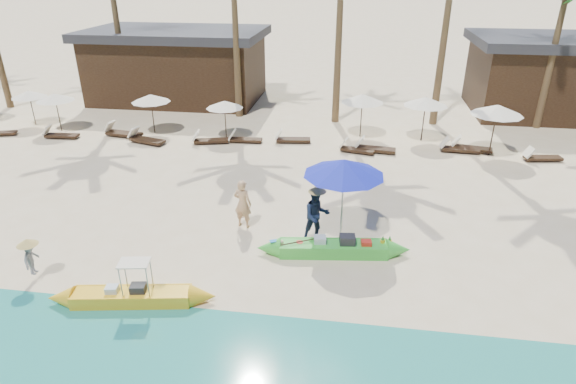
# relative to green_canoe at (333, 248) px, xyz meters

# --- Properties ---
(ground) EXTENTS (240.00, 240.00, 0.00)m
(ground) POSITION_rel_green_canoe_xyz_m (-2.87, -0.52, -0.22)
(ground) COLOR beige
(ground) RESTS_ON ground
(green_canoe) EXTENTS (5.14, 1.06, 0.65)m
(green_canoe) POSITION_rel_green_canoe_xyz_m (0.00, 0.00, 0.00)
(green_canoe) COLOR green
(green_canoe) RESTS_ON ground
(yellow_canoe) EXTENTS (4.79, 1.12, 1.25)m
(yellow_canoe) POSITION_rel_green_canoe_xyz_m (-4.99, -3.05, -0.02)
(yellow_canoe) COLOR yellow
(yellow_canoe) RESTS_ON ground
(tourist) EXTENTS (0.69, 0.53, 1.68)m
(tourist) POSITION_rel_green_canoe_xyz_m (-3.06, 1.29, 0.62)
(tourist) COLOR tan
(tourist) RESTS_ON ground
(vendor_green) EXTENTS (1.04, 0.94, 1.76)m
(vendor_green) POSITION_rel_green_canoe_xyz_m (-0.59, 0.76, 0.66)
(vendor_green) COLOR #131D35
(vendor_green) RESTS_ON ground
(vendor_yellow) EXTENTS (0.45, 0.68, 0.98)m
(vendor_yellow) POSITION_rel_green_canoe_xyz_m (-8.11, -2.43, 0.45)
(vendor_yellow) COLOR gray
(vendor_yellow) RESTS_ON ground
(blue_umbrella) EXTENTS (2.48, 2.48, 2.67)m
(blue_umbrella) POSITION_rel_green_canoe_xyz_m (0.17, 1.07, 2.19)
(blue_umbrella) COLOR #99999E
(blue_umbrella) RESTS_ON ground
(resort_parasol_2) EXTENTS (1.80, 1.80, 1.85)m
(resort_parasol_2) POSITION_rel_green_canoe_xyz_m (-16.79, 10.55, 1.45)
(resort_parasol_2) COLOR #332315
(resort_parasol_2) RESTS_ON ground
(resort_parasol_3) EXTENTS (1.89, 1.89, 1.95)m
(resort_parasol_3) POSITION_rel_green_canoe_xyz_m (-14.85, 9.84, 1.54)
(resort_parasol_3) COLOR #332315
(resort_parasol_3) RESTS_ON ground
(lounger_3_left) EXTENTS (1.74, 0.66, 0.58)m
(lounger_3_left) POSITION_rel_green_canoe_xyz_m (-14.20, 8.65, -0.03)
(lounger_3_left) COLOR #332315
(lounger_3_left) RESTS_ON ground
(lounger_3_right) EXTENTS (2.01, 0.89, 0.66)m
(lounger_3_right) POSITION_rel_green_canoe_xyz_m (-11.24, 9.35, 0.00)
(lounger_3_right) COLOR #332315
(lounger_3_right) RESTS_ON ground
(resort_parasol_4) EXTENTS (1.94, 1.94, 2.00)m
(resort_parasol_4) POSITION_rel_green_canoe_xyz_m (-9.85, 10.19, 1.58)
(resort_parasol_4) COLOR #332315
(resort_parasol_4) RESTS_ON ground
(lounger_4_left) EXTENTS (1.98, 1.10, 0.64)m
(lounger_4_left) POSITION_rel_green_canoe_xyz_m (-9.68, 8.59, -0.01)
(lounger_4_left) COLOR #332315
(lounger_4_left) RESTS_ON ground
(lounger_4_right) EXTENTS (1.80, 0.93, 0.59)m
(lounger_4_right) POSITION_rel_green_canoe_xyz_m (-6.60, 8.98, -0.02)
(lounger_4_right) COLOR #332315
(lounger_4_right) RESTS_ON ground
(resort_parasol_5) EXTENTS (1.82, 1.82, 1.88)m
(resort_parasol_5) POSITION_rel_green_canoe_xyz_m (-5.98, 9.97, 1.47)
(resort_parasol_5) COLOR #332315
(resort_parasol_5) RESTS_ON ground
(lounger_5_left) EXTENTS (1.65, 0.59, 0.55)m
(lounger_5_left) POSITION_rel_green_canoe_xyz_m (-4.94, 9.39, -0.04)
(lounger_5_left) COLOR #332315
(lounger_5_left) RESTS_ON ground
(resort_parasol_6) EXTENTS (2.10, 2.10, 2.16)m
(resort_parasol_6) POSITION_rel_green_canoe_xyz_m (0.68, 11.13, 1.73)
(resort_parasol_6) COLOR #332315
(resort_parasol_6) RESTS_ON ground
(lounger_6_left) EXTENTS (1.78, 0.73, 0.59)m
(lounger_6_left) POSITION_rel_green_canoe_xyz_m (-2.66, 9.70, -0.02)
(lounger_6_left) COLOR #332315
(lounger_6_left) RESTS_ON ground
(lounger_6_right) EXTENTS (1.70, 0.85, 0.55)m
(lounger_6_right) POSITION_rel_green_canoe_xyz_m (0.47, 8.78, -0.03)
(lounger_6_right) COLOR #332315
(lounger_6_right) RESTS_ON ground
(resort_parasol_7) EXTENTS (2.11, 2.11, 2.17)m
(resort_parasol_7) POSITION_rel_green_canoe_xyz_m (3.68, 10.97, 1.74)
(resort_parasol_7) COLOR #332315
(resort_parasol_7) RESTS_ON ground
(lounger_7_left) EXTENTS (1.89, 0.80, 0.62)m
(lounger_7_left) POSITION_rel_green_canoe_xyz_m (1.30, 8.98, -0.01)
(lounger_7_left) COLOR #332315
(lounger_7_left) RESTS_ON ground
(lounger_7_right) EXTENTS (1.80, 0.65, 0.60)m
(lounger_7_right) POSITION_rel_green_canoe_xyz_m (5.17, 9.51, -0.02)
(lounger_7_right) COLOR #332315
(lounger_7_right) RESTS_ON ground
(resort_parasol_8) EXTENTS (2.27, 2.27, 2.34)m
(resort_parasol_8) POSITION_rel_green_canoe_xyz_m (6.55, 9.36, 1.89)
(resort_parasol_8) COLOR #332315
(resort_parasol_8) RESTS_ON ground
(lounger_8_left) EXTENTS (1.88, 0.90, 0.61)m
(lounger_8_left) POSITION_rel_green_canoe_xyz_m (5.75, 9.72, -0.01)
(lounger_8_left) COLOR #332315
(lounger_8_left) RESTS_ON ground
(lounger_9_left) EXTENTS (1.74, 0.78, 0.57)m
(lounger_9_left) POSITION_rel_green_canoe_xyz_m (8.62, 8.92, -0.03)
(lounger_9_left) COLOR #332315
(lounger_9_left) RESTS_ON ground
(pavilion_west) EXTENTS (10.80, 6.60, 4.30)m
(pavilion_west) POSITION_rel_green_canoe_xyz_m (-10.87, 16.98, 1.97)
(pavilion_west) COLOR #332315
(pavilion_west) RESTS_ON ground
(pavilion_east) EXTENTS (8.80, 6.60, 4.30)m
(pavilion_east) POSITION_rel_green_canoe_xyz_m (11.13, 16.98, 1.98)
(pavilion_east) COLOR #332315
(pavilion_east) RESTS_ON ground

